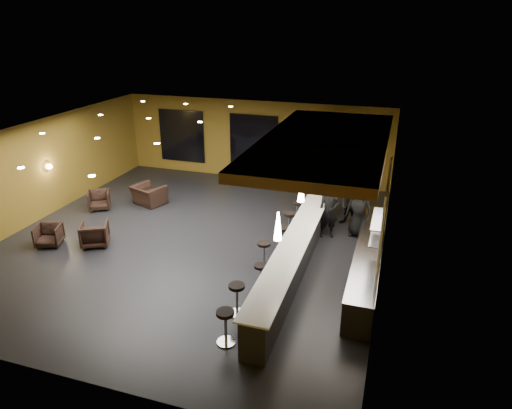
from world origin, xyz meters
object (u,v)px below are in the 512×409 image
(pendant_2, at_px, (318,164))
(armchair_b, at_px, (95,234))
(staff_a, at_px, (329,211))
(armchair_d, at_px, (149,195))
(bar_stool_1, at_px, (237,295))
(pendant_0, at_px, (278,226))
(column, at_px, (325,167))
(bar_stool_0, at_px, (226,323))
(pendant_1, at_px, (301,190))
(bar_stool_3, at_px, (264,251))
(bar_stool_5, at_px, (289,221))
(bar_stool_4, at_px, (282,236))
(bar_stool_6, at_px, (297,210))
(armchair_a, at_px, (49,235))
(bar_counter, at_px, (295,256))
(bar_stool_2, at_px, (261,273))
(staff_b, at_px, (351,205))
(armchair_c, at_px, (99,200))
(staff_c, at_px, (359,210))
(prep_counter, at_px, (368,261))

(pendant_2, height_order, armchair_b, pendant_2)
(staff_a, xyz_separation_m, armchair_d, (-7.14, 0.73, -0.55))
(bar_stool_1, bearing_deg, pendant_0, 24.45)
(column, distance_m, staff_a, 2.27)
(armchair_b, height_order, bar_stool_0, bar_stool_0)
(pendant_0, distance_m, pendant_1, 2.50)
(pendant_2, bearing_deg, bar_stool_3, -107.31)
(armchair_d, distance_m, bar_stool_0, 8.97)
(pendant_1, xyz_separation_m, bar_stool_5, (-0.71, 1.69, -1.81))
(staff_a, bearing_deg, column, 83.22)
(bar_stool_4, relative_size, bar_stool_5, 0.90)
(pendant_2, distance_m, bar_stool_4, 2.69)
(bar_stool_4, distance_m, bar_stool_6, 2.09)
(pendant_1, distance_m, armchair_a, 8.25)
(bar_counter, xyz_separation_m, armchair_a, (-7.90, -0.78, -0.15))
(pendant_2, relative_size, staff_a, 0.38)
(bar_stool_0, height_order, bar_stool_1, bar_stool_0)
(bar_stool_2, height_order, bar_stool_6, bar_stool_6)
(bar_stool_0, relative_size, bar_stool_4, 1.11)
(bar_stool_4, xyz_separation_m, bar_stool_6, (0.02, 2.09, 0.02))
(bar_stool_4, bearing_deg, bar_counter, -59.24)
(staff_b, height_order, bar_stool_6, staff_b)
(bar_stool_1, relative_size, bar_stool_6, 1.05)
(pendant_2, height_order, armchair_c, pendant_2)
(armchair_a, distance_m, armchair_d, 4.26)
(pendant_1, xyz_separation_m, bar_stool_0, (-0.77, -4.01, -1.81))
(bar_stool_1, bearing_deg, bar_stool_5, 87.61)
(staff_a, xyz_separation_m, staff_c, (0.95, 0.39, -0.02))
(staff_a, distance_m, bar_stool_2, 3.91)
(pendant_0, bearing_deg, bar_counter, 90.00)
(armchair_a, xyz_separation_m, bar_stool_1, (7.00, -1.63, 0.19))
(column, xyz_separation_m, bar_stool_5, (-0.71, -2.41, -1.21))
(armchair_d, bearing_deg, pendant_0, 160.67)
(armchair_b, relative_size, armchair_d, 0.73)
(staff_b, height_order, armchair_d, staff_b)
(staff_a, bearing_deg, pendant_2, 118.19)
(staff_c, relative_size, bar_stool_2, 2.52)
(column, relative_size, bar_stool_3, 4.42)
(pendant_2, bearing_deg, armchair_d, 177.53)
(column, xyz_separation_m, bar_stool_3, (-0.93, -4.60, -1.24))
(prep_counter, xyz_separation_m, bar_stool_3, (-2.93, -0.50, 0.08))
(pendant_1, height_order, bar_stool_2, pendant_1)
(bar_counter, distance_m, bar_stool_2, 1.33)
(pendant_2, height_order, armchair_d, pendant_2)
(column, height_order, pendant_0, column)
(bar_stool_4, bearing_deg, armchair_d, 160.50)
(pendant_1, bearing_deg, pendant_2, 90.00)
(prep_counter, distance_m, column, 4.75)
(column, height_order, pendant_2, column)
(pendant_1, height_order, staff_b, pendant_1)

